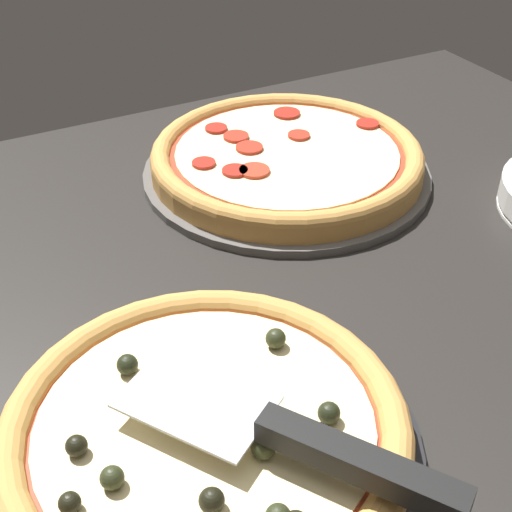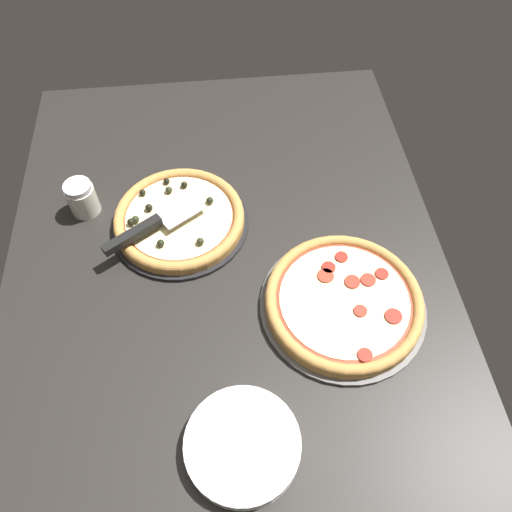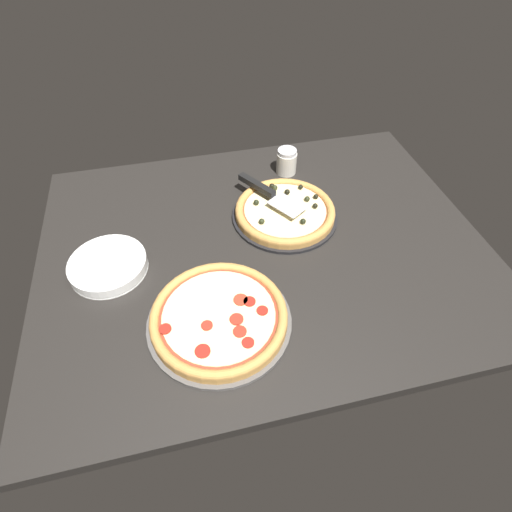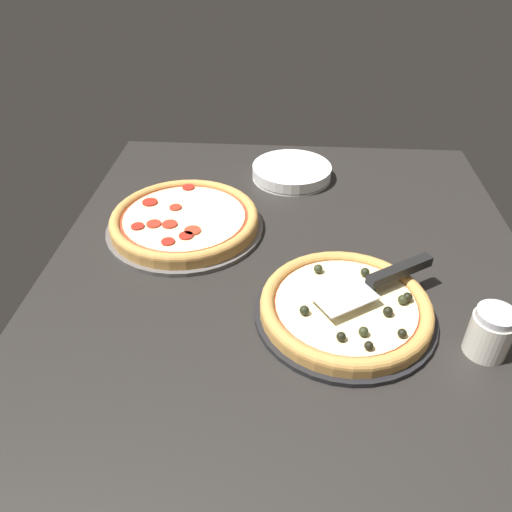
{
  "view_description": "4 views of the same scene",
  "coord_description": "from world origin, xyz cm",
  "px_view_note": "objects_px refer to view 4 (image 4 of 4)",
  "views": [
    {
      "loc": [
        -22.76,
        -44.2,
        44.62
      ],
      "look_at": [
        4.03,
        6.95,
        3.0
      ],
      "focal_mm": 50.0,
      "sensor_mm": 36.0,
      "label": 1
    },
    {
      "loc": [
        67.82,
        0.17,
        96.07
      ],
      "look_at": [
        4.03,
        6.95,
        3.0
      ],
      "focal_mm": 35.0,
      "sensor_mm": 36.0,
      "label": 2
    },
    {
      "loc": [
        21.25,
        80.7,
        84.7
      ],
      "look_at": [
        4.03,
        6.95,
        3.0
      ],
      "focal_mm": 28.0,
      "sensor_mm": 36.0,
      "label": 3
    },
    {
      "loc": [
        -77.95,
        1.33,
        64.22
      ],
      "look_at": [
        4.03,
        6.95,
        3.0
      ],
      "focal_mm": 35.0,
      "sensor_mm": 36.0,
      "label": 4
    }
  ],
  "objects_px": {
    "parmesan_shaker": "(490,333)",
    "pizza_front": "(346,306)",
    "plate_stack": "(291,172)",
    "pizza_back": "(185,219)",
    "serving_spatula": "(388,276)"
  },
  "relations": [
    {
      "from": "pizza_back",
      "to": "serving_spatula",
      "type": "height_order",
      "value": "serving_spatula"
    },
    {
      "from": "parmesan_shaker",
      "to": "pizza_front",
      "type": "bearing_deg",
      "value": 72.99
    },
    {
      "from": "parmesan_shaker",
      "to": "serving_spatula",
      "type": "bearing_deg",
      "value": 51.41
    },
    {
      "from": "serving_spatula",
      "to": "parmesan_shaker",
      "type": "height_order",
      "value": "parmesan_shaker"
    },
    {
      "from": "pizza_front",
      "to": "serving_spatula",
      "type": "relative_size",
      "value": 1.31
    },
    {
      "from": "plate_stack",
      "to": "pizza_front",
      "type": "bearing_deg",
      "value": -168.79
    },
    {
      "from": "pizza_back",
      "to": "serving_spatula",
      "type": "bearing_deg",
      "value": -117.01
    },
    {
      "from": "pizza_back",
      "to": "parmesan_shaker",
      "type": "xyz_separation_m",
      "value": [
        -0.34,
        -0.58,
        0.02
      ]
    },
    {
      "from": "pizza_front",
      "to": "serving_spatula",
      "type": "bearing_deg",
      "value": -56.73
    },
    {
      "from": "pizza_back",
      "to": "parmesan_shaker",
      "type": "bearing_deg",
      "value": -120.37
    },
    {
      "from": "pizza_back",
      "to": "parmesan_shaker",
      "type": "relative_size",
      "value": 3.78
    },
    {
      "from": "plate_stack",
      "to": "parmesan_shaker",
      "type": "height_order",
      "value": "parmesan_shaker"
    },
    {
      "from": "serving_spatula",
      "to": "pizza_back",
      "type": "bearing_deg",
      "value": 62.99
    },
    {
      "from": "pizza_back",
      "to": "plate_stack",
      "type": "xyz_separation_m",
      "value": [
        0.27,
        -0.24,
        -0.01
      ]
    },
    {
      "from": "pizza_back",
      "to": "plate_stack",
      "type": "height_order",
      "value": "pizza_back"
    }
  ]
}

